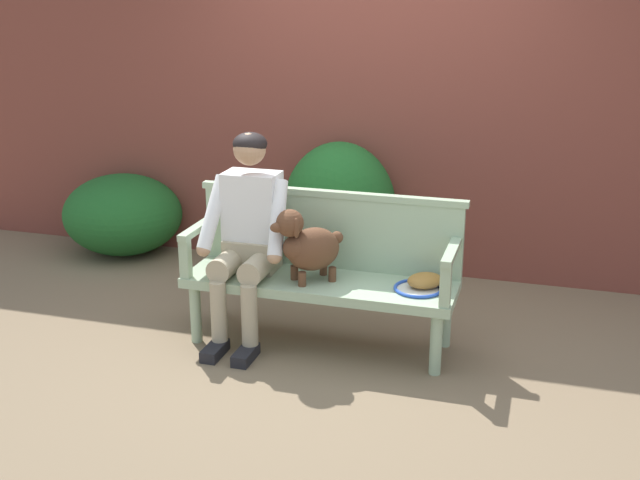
# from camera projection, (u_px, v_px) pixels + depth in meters

# --- Properties ---
(ground_plane) EXTENTS (40.00, 40.00, 0.00)m
(ground_plane) POSITION_uv_depth(u_px,v_px,m) (320.00, 343.00, 5.01)
(ground_plane) COLOR #7A664C
(brick_garden_fence) EXTENTS (8.00, 0.30, 2.65)m
(brick_garden_fence) POSITION_uv_depth(u_px,v_px,m) (380.00, 97.00, 6.04)
(brick_garden_fence) COLOR brown
(brick_garden_fence) RESTS_ON ground
(hedge_bush_mid_right) EXTENTS (0.98, 0.92, 0.66)m
(hedge_bush_mid_right) POSITION_uv_depth(u_px,v_px,m) (123.00, 214.00, 6.58)
(hedge_bush_mid_right) COLOR #1E5B23
(hedge_bush_mid_right) RESTS_ON ground
(hedge_bush_far_left) EXTENTS (0.86, 0.79, 1.03)m
(hedge_bush_far_left) POSITION_uv_depth(u_px,v_px,m) (339.00, 209.00, 6.04)
(hedge_bush_far_left) COLOR #1E5B23
(hedge_bush_far_left) RESTS_ON ground
(garden_bench) EXTENTS (1.67, 0.51, 0.43)m
(garden_bench) POSITION_uv_depth(u_px,v_px,m) (320.00, 287.00, 4.90)
(garden_bench) COLOR #9EB793
(garden_bench) RESTS_ON ground
(bench_backrest) EXTENTS (1.71, 0.06, 0.50)m
(bench_backrest) POSITION_uv_depth(u_px,v_px,m) (330.00, 229.00, 5.00)
(bench_backrest) COLOR #9EB793
(bench_backrest) RESTS_ON garden_bench
(bench_armrest_left_end) EXTENTS (0.06, 0.51, 0.28)m
(bench_armrest_left_end) POSITION_uv_depth(u_px,v_px,m) (194.00, 240.00, 4.95)
(bench_armrest_left_end) COLOR #9EB793
(bench_armrest_left_end) RESTS_ON garden_bench
(bench_armrest_right_end) EXTENTS (0.06, 0.51, 0.28)m
(bench_armrest_right_end) POSITION_uv_depth(u_px,v_px,m) (449.00, 265.00, 4.52)
(bench_armrest_right_end) COLOR #9EB793
(bench_armrest_right_end) RESTS_ON garden_bench
(person_seated) EXTENTS (0.56, 0.66, 1.30)m
(person_seated) POSITION_uv_depth(u_px,v_px,m) (248.00, 230.00, 4.91)
(person_seated) COLOR black
(person_seated) RESTS_ON ground
(dog_on_bench) EXTENTS (0.43, 0.39, 0.47)m
(dog_on_bench) POSITION_uv_depth(u_px,v_px,m) (307.00, 245.00, 4.77)
(dog_on_bench) COLOR brown
(dog_on_bench) RESTS_ON garden_bench
(tennis_racket) EXTENTS (0.38, 0.58, 0.03)m
(tennis_racket) POSITION_uv_depth(u_px,v_px,m) (421.00, 287.00, 4.72)
(tennis_racket) COLOR blue
(tennis_racket) RESTS_ON garden_bench
(baseball_glove) EXTENTS (0.28, 0.27, 0.09)m
(baseball_glove) POSITION_uv_depth(u_px,v_px,m) (425.00, 281.00, 4.72)
(baseball_glove) COLOR #9E6B2D
(baseball_glove) RESTS_ON garden_bench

